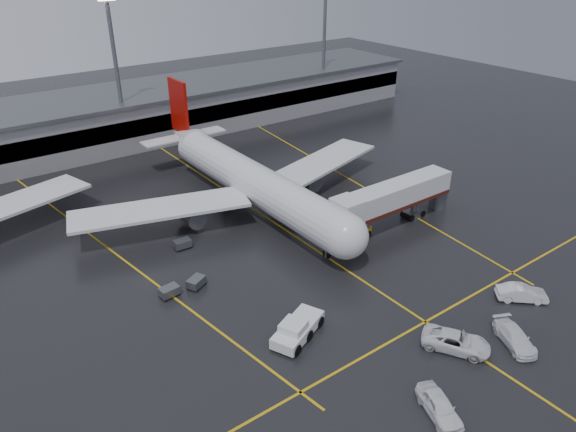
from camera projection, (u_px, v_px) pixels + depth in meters
ground at (291, 234)px, 68.31m from camera, size 220.00×220.00×0.00m
apron_line_centre at (291, 234)px, 68.30m from camera, size 0.25×90.00×0.02m
apron_line_stop at (425, 322)px, 52.59m from camera, size 60.00×0.25×0.02m
apron_line_left at (110, 249)px, 64.89m from camera, size 9.99×69.35×0.02m
apron_line_right at (344, 176)px, 84.95m from camera, size 7.57×69.64×0.02m
terminal at (138, 113)px, 100.56m from camera, size 122.00×19.00×8.60m
light_mast_mid at (116, 67)px, 89.02m from camera, size 3.00×1.20×25.45m
light_mast_right at (324, 40)px, 112.78m from camera, size 3.00×1.20×25.45m
main_airliner at (249, 179)px, 73.30m from camera, size 48.80×45.60×14.10m
jet_bridge at (394, 198)px, 68.49m from camera, size 19.90×3.40×6.05m
pushback_tractor at (297, 330)px, 50.18m from camera, size 6.74×4.84×2.24m
belt_loader at (359, 234)px, 67.17m from camera, size 3.99×2.50×2.35m
service_van_a at (456, 341)px, 48.77m from camera, size 5.58×6.70×1.70m
service_van_b at (515, 337)px, 49.38m from camera, size 4.25×5.69×1.53m
service_van_c at (522, 293)px, 55.44m from camera, size 4.96×4.73×1.68m
service_van_d at (439, 406)px, 42.00m from camera, size 3.65×5.37×1.70m
baggage_cart_a at (196, 282)px, 57.60m from camera, size 2.37×2.06×1.12m
baggage_cart_b at (169, 291)px, 56.11m from camera, size 2.12×1.49×1.12m
baggage_cart_c at (182, 244)px, 64.87m from camera, size 2.06×1.39×1.12m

